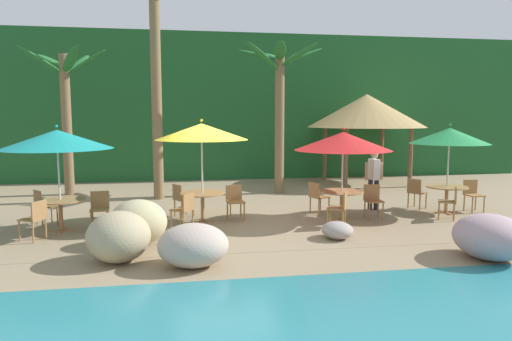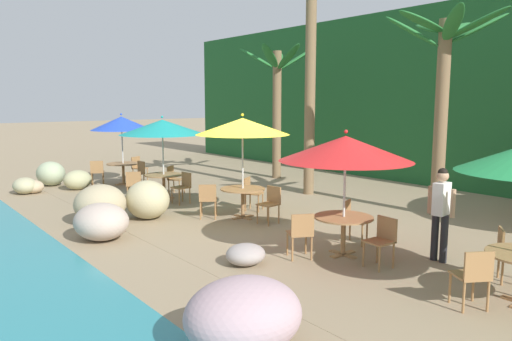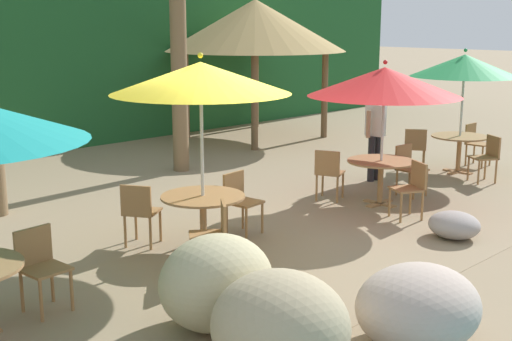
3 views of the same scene
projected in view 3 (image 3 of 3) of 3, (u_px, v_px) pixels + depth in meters
name	position (u px, v px, depth m)	size (l,w,h in m)	color
ground_plane	(245.00, 243.00, 9.15)	(120.00, 120.00, 0.00)	#937F60
terrace_deck	(245.00, 243.00, 9.15)	(18.00, 5.20, 0.01)	#937F60
rock_seawall	(346.00, 304.00, 6.23)	(15.80, 3.25, 0.94)	#AEAA86
chair_teal_seaward	(40.00, 263.00, 6.96)	(0.45, 0.46, 0.87)	#9E7042
umbrella_yellow	(201.00, 78.00, 8.42)	(2.29, 2.29, 2.57)	silver
dining_table_yellow	(203.00, 205.00, 8.77)	(1.10, 1.10, 0.74)	#A37547
chair_yellow_seaward	(239.00, 198.00, 9.50)	(0.47, 0.48, 0.87)	#9E7042
chair_yellow_inland	(140.00, 210.00, 8.90)	(0.59, 0.58, 0.87)	#9E7042
chair_yellow_left	(215.00, 232.00, 7.99)	(0.59, 0.59, 0.87)	#9E7042
umbrella_red	(385.00, 82.00, 10.66)	(2.45, 2.45, 2.35)	silver
dining_table_red	(381.00, 168.00, 10.96)	(1.10, 1.10, 0.74)	#A37547
chair_red_seaward	(408.00, 166.00, 11.59)	(0.45, 0.45, 0.87)	#9E7042
chair_red_inland	(329.00, 171.00, 11.21)	(0.56, 0.56, 0.87)	#9E7042
chair_red_left	(412.00, 186.00, 10.22)	(0.57, 0.57, 0.87)	#9E7042
umbrella_green	(465.00, 66.00, 12.98)	(2.07, 2.07, 2.44)	silver
dining_table_green	(460.00, 142.00, 13.30)	(1.10, 1.10, 0.74)	#A37547
chair_green_seaward	(475.00, 141.00, 13.98)	(0.43, 0.44, 0.87)	#9E7042
chair_green_inland	(415.00, 146.00, 13.41)	(0.59, 0.59, 0.87)	#9E7042
chair_green_left	(487.00, 155.00, 12.54)	(0.58, 0.58, 0.87)	#9E7042
palapa_hut	(255.00, 26.00, 16.88)	(4.56, 4.56, 3.48)	brown
waiter_in_white	(375.00, 129.00, 12.53)	(0.52, 0.36, 1.70)	#232328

